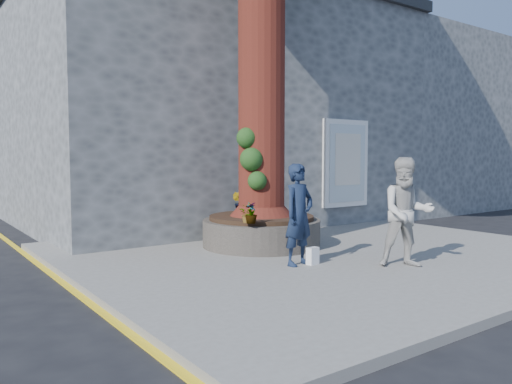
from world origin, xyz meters
TOP-DOWN VIEW (x-y plane):
  - ground at (0.00, 0.00)m, footprint 120.00×120.00m
  - pavement at (1.50, 1.00)m, footprint 9.00×8.00m
  - yellow_line at (-3.05, 1.00)m, footprint 0.10×30.00m
  - stone_shop at (2.50, 7.20)m, footprint 10.30×8.30m
  - neighbour_shop at (10.50, 7.20)m, footprint 6.00×8.00m
  - planter at (0.80, 2.00)m, footprint 2.30×2.30m
  - man at (0.25, 0.24)m, footprint 0.65×0.48m
  - woman at (1.56, -0.85)m, footprint 1.07×1.03m
  - shopping_bag at (0.46, 0.14)m, footprint 0.21×0.15m
  - plant_a at (-0.05, 1.15)m, footprint 0.23×0.19m
  - plant_b at (0.71, 2.69)m, footprint 0.31×0.31m
  - plant_c at (-0.05, 1.15)m, footprint 0.27×0.27m
  - plant_d at (-0.05, 1.25)m, footprint 0.30×0.33m

SIDE VIEW (x-z plane):
  - ground at x=0.00m, z-range 0.00..0.00m
  - yellow_line at x=-3.05m, z-range 0.00..0.01m
  - pavement at x=1.50m, z-range 0.00..0.12m
  - shopping_bag at x=0.46m, z-range 0.12..0.40m
  - planter at x=0.80m, z-range 0.11..0.71m
  - plant_d at x=-0.05m, z-range 0.72..1.04m
  - plant_c at x=-0.05m, z-range 0.72..1.09m
  - plant_a at x=-0.05m, z-range 0.72..1.09m
  - plant_b at x=0.71m, z-range 0.72..1.14m
  - man at x=0.25m, z-range 0.12..1.76m
  - woman at x=1.56m, z-range 0.12..1.86m
  - neighbour_shop at x=10.50m, z-range 0.00..6.00m
  - stone_shop at x=2.50m, z-range 0.01..6.31m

